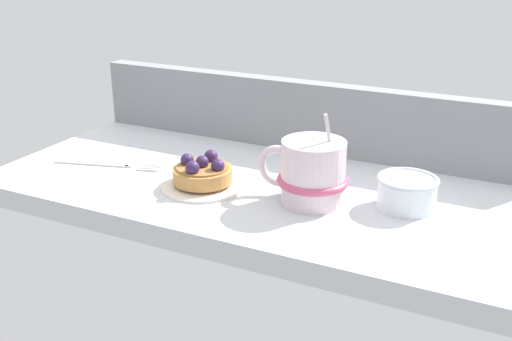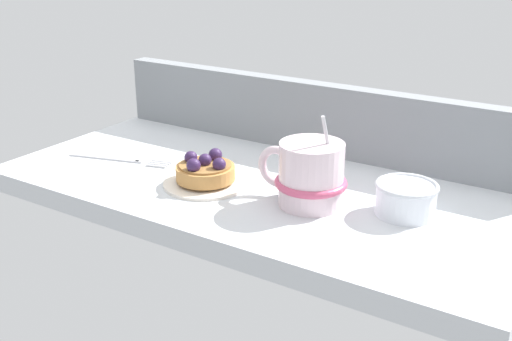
% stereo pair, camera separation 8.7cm
% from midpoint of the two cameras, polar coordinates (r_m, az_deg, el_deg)
% --- Properties ---
extents(ground_plane, '(0.79, 0.37, 0.03)m').
position_cam_midpoint_polar(ground_plane, '(0.93, -2.62, -2.04)').
color(ground_plane, silver).
extents(window_rail_back, '(0.77, 0.03, 0.12)m').
position_cam_midpoint_polar(window_rail_back, '(1.05, 1.83, 5.05)').
color(window_rail_back, gray).
rests_on(window_rail_back, ground_plane).
extents(dessert_plate, '(0.13, 0.13, 0.01)m').
position_cam_midpoint_polar(dessert_plate, '(0.91, -7.63, -1.30)').
color(dessert_plate, silver).
rests_on(dessert_plate, ground_plane).
extents(raspberry_tart, '(0.09, 0.09, 0.04)m').
position_cam_midpoint_polar(raspberry_tart, '(0.90, -7.70, -0.16)').
color(raspberry_tart, '#B77F42').
rests_on(raspberry_tart, dessert_plate).
extents(coffee_mug, '(0.13, 0.10, 0.13)m').
position_cam_midpoint_polar(coffee_mug, '(0.84, 2.19, -0.26)').
color(coffee_mug, silver).
rests_on(coffee_mug, ground_plane).
extents(dessert_fork, '(0.18, 0.06, 0.01)m').
position_cam_midpoint_polar(dessert_fork, '(1.02, -15.85, 0.52)').
color(dessert_fork, silver).
rests_on(dessert_fork, ground_plane).
extents(sugar_bowl, '(0.08, 0.08, 0.04)m').
position_cam_midpoint_polar(sugar_bowl, '(0.84, 10.92, -1.98)').
color(sugar_bowl, silver).
rests_on(sugar_bowl, ground_plane).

